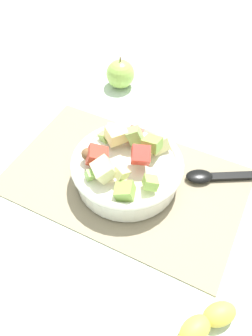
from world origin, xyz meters
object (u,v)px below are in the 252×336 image
whole_apple (120,74)px  banana_whole (197,332)px  serving_spoon (221,176)px  salad_bowl (126,169)px

whole_apple → banana_whole: size_ratio=0.60×
serving_spoon → banana_whole: (0.05, -0.31, 0.01)m
whole_apple → banana_whole: (0.39, -0.51, -0.02)m
salad_bowl → banana_whole: 0.32m
whole_apple → banana_whole: bearing=-52.4°
serving_spoon → whole_apple: 0.39m
salad_bowl → serving_spoon: 0.20m
salad_bowl → banana_whole: (0.23, -0.22, -0.03)m
whole_apple → banana_whole: whole_apple is taller
salad_bowl → serving_spoon: size_ratio=1.09×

